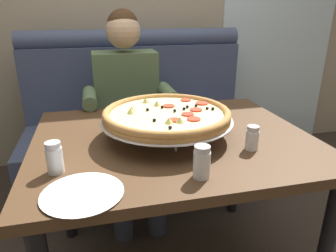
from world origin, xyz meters
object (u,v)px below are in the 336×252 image
at_px(pizza, 167,115).
at_px(shaker_pepper_flakes, 55,160).
at_px(dining_table, 173,155).
at_px(shaker_parmesan, 252,140).
at_px(diner_main, 128,104).
at_px(plate_near_left, 82,191).
at_px(booth_bench, 141,133).
at_px(shaker_oregano, 202,164).

xyz_separation_m(pizza, shaker_pepper_flakes, (-0.43, -0.21, -0.05)).
xyz_separation_m(dining_table, shaker_parmesan, (0.26, -0.20, 0.13)).
relative_size(diner_main, plate_near_left, 5.19).
bearing_deg(booth_bench, shaker_oregano, -89.94).
xyz_separation_m(shaker_parmesan, shaker_pepper_flakes, (-0.73, -0.01, 0.01)).
xyz_separation_m(dining_table, diner_main, (-0.12, 0.68, 0.05)).
xyz_separation_m(shaker_pepper_flakes, shaker_oregano, (0.46, -0.15, 0.00)).
relative_size(diner_main, shaker_parmesan, 13.19).
xyz_separation_m(booth_bench, shaker_oregano, (0.00, -1.30, 0.40)).
height_order(shaker_parmesan, shaker_oregano, shaker_oregano).
distance_m(pizza, shaker_parmesan, 0.36).
height_order(booth_bench, shaker_pepper_flakes, booth_bench).
relative_size(shaker_parmesan, shaker_pepper_flakes, 0.88).
bearing_deg(shaker_parmesan, diner_main, 113.17).
distance_m(dining_table, shaker_oregano, 0.39).
height_order(shaker_pepper_flakes, plate_near_left, shaker_pepper_flakes).
height_order(booth_bench, diner_main, diner_main).
bearing_deg(shaker_pepper_flakes, dining_table, 24.92).
xyz_separation_m(pizza, shaker_parmesan, (0.29, -0.20, -0.06)).
distance_m(diner_main, shaker_parmesan, 0.96).
relative_size(booth_bench, shaker_oregano, 14.84).
distance_m(booth_bench, shaker_oregano, 1.37).
bearing_deg(shaker_oregano, shaker_pepper_flakes, 162.56).
height_order(pizza, plate_near_left, pizza).
bearing_deg(pizza, shaker_parmesan, -34.96).
relative_size(pizza, shaker_pepper_flakes, 5.05).
xyz_separation_m(booth_bench, dining_table, (0.00, -0.94, 0.27)).
relative_size(shaker_parmesan, plate_near_left, 0.39).
xyz_separation_m(shaker_parmesan, plate_near_left, (-0.64, -0.17, -0.03)).
height_order(pizza, shaker_parmesan, pizza).
distance_m(dining_table, diner_main, 0.69).
bearing_deg(shaker_pepper_flakes, diner_main, 68.72).
relative_size(booth_bench, dining_table, 1.40).
relative_size(diner_main, pizza, 2.29).
relative_size(booth_bench, diner_main, 1.29).
height_order(shaker_parmesan, plate_near_left, shaker_parmesan).
xyz_separation_m(diner_main, pizza, (0.09, -0.68, 0.14)).
distance_m(booth_bench, diner_main, 0.43).
bearing_deg(booth_bench, shaker_parmesan, -77.13).
bearing_deg(plate_near_left, booth_bench, 74.08).
bearing_deg(pizza, shaker_pepper_flakes, -153.67).
distance_m(shaker_oregano, plate_near_left, 0.38).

